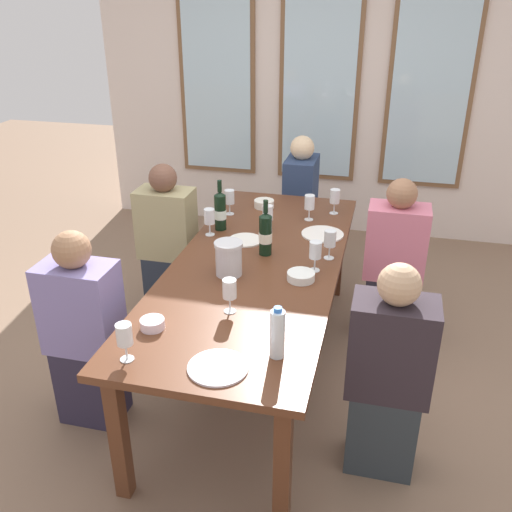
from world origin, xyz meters
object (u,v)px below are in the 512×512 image
object	(u,v)px
white_plate_1	(322,234)
seated_person_1	(388,377)
wine_glass_0	(124,336)
seated_person_2	(168,245)
seated_person_3	(394,265)
wine_glass_5	(268,213)
wine_glass_3	(229,290)
wine_bottle_0	(265,234)
tasting_bowl_0	(264,204)
seated_person_0	(85,335)
white_plate_2	(218,367)
wine_glass_6	(335,197)
wine_glass_1	(330,239)
wine_glass_4	(315,251)
white_plate_0	(245,240)
tasting_bowl_1	(152,324)
seated_person_4	(300,206)
metal_pitcher	(229,258)
wine_glass_7	(209,217)
wine_glass_2	(229,198)
dining_table	(257,274)
wine_bottle_1	(220,211)
water_bottle	(277,333)
wine_glass_8	(310,203)

from	to	relation	value
white_plate_1	seated_person_1	distance (m)	1.20
wine_glass_0	seated_person_2	distance (m)	1.66
seated_person_3	wine_glass_5	bearing A→B (deg)	-170.45
white_plate_1	wine_glass_3	size ratio (longest dim) A/B	1.54
white_plate_1	seated_person_3	bearing A→B (deg)	13.77
white_plate_1	wine_glass_5	distance (m)	0.37
wine_bottle_0	wine_glass_0	bearing A→B (deg)	-106.36
tasting_bowl_0	seated_person_0	size ratio (longest dim) A/B	0.13
white_plate_2	wine_glass_6	xyz separation A→B (m)	(0.26, 1.86, 0.11)
wine_bottle_0	wine_glass_1	bearing A→B (deg)	4.77
wine_glass_5	wine_glass_4	bearing A→B (deg)	-51.97
wine_glass_6	seated_person_3	distance (m)	0.61
white_plate_0	wine_glass_4	xyz separation A→B (m)	(0.47, -0.30, 0.11)
tasting_bowl_1	seated_person_4	distance (m)	2.32
white_plate_1	seated_person_4	distance (m)	1.10
wine_glass_5	wine_glass_3	bearing A→B (deg)	-87.98
metal_pitcher	wine_glass_7	world-z (taller)	metal_pitcher
white_plate_2	wine_glass_5	distance (m)	1.46
seated_person_1	seated_person_4	world-z (taller)	same
wine_glass_1	seated_person_0	distance (m)	1.44
seated_person_0	tasting_bowl_1	bearing A→B (deg)	-18.92
wine_bottle_0	wine_glass_5	size ratio (longest dim) A/B	1.93
wine_glass_2	wine_glass_4	bearing A→B (deg)	-45.53
wine_bottle_0	wine_glass_4	world-z (taller)	wine_bottle_0
wine_glass_3	seated_person_1	world-z (taller)	seated_person_1
tasting_bowl_0	wine_glass_3	bearing A→B (deg)	-83.81
seated_person_0	seated_person_1	bearing A→B (deg)	0.59
dining_table	wine_bottle_0	size ratio (longest dim) A/B	6.98
dining_table	wine_bottle_0	distance (m)	0.24
seated_person_3	dining_table	bearing A→B (deg)	-142.24
tasting_bowl_1	wine_glass_4	size ratio (longest dim) A/B	0.65
wine_bottle_1	wine_glass_5	bearing A→B (deg)	7.29
white_plate_1	wine_bottle_1	bearing A→B (deg)	-174.55
wine_bottle_1	water_bottle	size ratio (longest dim) A/B	1.37
wine_glass_6	seated_person_1	world-z (taller)	seated_person_1
white_plate_1	metal_pitcher	xyz separation A→B (m)	(-0.43, -0.66, 0.09)
wine_bottle_0	seated_person_4	distance (m)	1.44
tasting_bowl_0	wine_glass_7	xyz separation A→B (m)	(-0.22, -0.56, 0.09)
seated_person_2	seated_person_4	distance (m)	1.25
white_plate_0	wine_glass_1	size ratio (longest dim) A/B	1.22
dining_table	seated_person_4	world-z (taller)	seated_person_4
water_bottle	wine_glass_3	world-z (taller)	water_bottle
wine_glass_5	seated_person_1	distance (m)	1.38
wine_glass_0	wine_glass_3	world-z (taller)	same
dining_table	wine_glass_8	bearing A→B (deg)	75.28
wine_glass_1	wine_glass_7	bearing A→B (deg)	168.33
wine_glass_4	wine_glass_6	xyz separation A→B (m)	(0.00, 0.89, 0.00)
wine_bottle_0	seated_person_0	xyz separation A→B (m)	(-0.79, -0.74, -0.34)
water_bottle	white_plate_1	bearing A→B (deg)	89.28
white_plate_0	seated_person_2	bearing A→B (deg)	157.58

